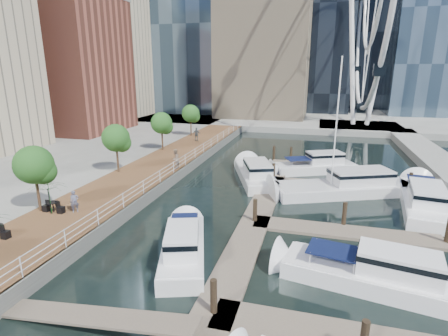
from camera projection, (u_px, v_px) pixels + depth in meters
ground at (169, 280)px, 17.97m from camera, size 520.00×520.00×0.00m
boardwalk at (146, 176)px, 34.04m from camera, size 6.00×60.00×1.00m
seawall at (175, 178)px, 33.29m from camera, size 0.25×60.00×1.00m
land_far at (298, 102)px, 112.61m from camera, size 200.00×114.00×1.00m
pier at (359, 128)px, 62.62m from camera, size 14.00×12.00×1.00m
railing at (174, 168)px, 33.03m from camera, size 0.10×60.00×1.05m
floating_docks at (328, 213)px, 25.10m from camera, size 16.00×34.00×2.60m
midrise_condos at (18, 47)px, 47.73m from camera, size 19.00×67.00×28.00m
street_trees at (116, 138)px, 32.70m from camera, size 2.60×42.60×4.60m
yacht_foreground at (371, 286)px, 17.45m from camera, size 9.90×4.24×2.15m
pedestrian_near at (75, 202)px, 23.83m from camera, size 0.66×0.65×1.54m
pedestrian_mid at (175, 159)px, 34.36m from camera, size 0.78×0.98×1.98m
pedestrian_far at (197, 134)px, 47.93m from camera, size 1.11×0.51×1.86m
moored_yachts at (334, 198)px, 29.44m from camera, size 20.07×33.98×11.50m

